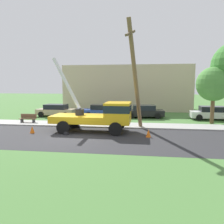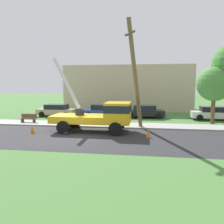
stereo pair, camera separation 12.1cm
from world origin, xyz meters
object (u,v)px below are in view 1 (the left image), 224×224
object	(u,v)px
utility_truck	(102,114)
parked_sedan_blue	(102,111)
leaning_utility_pole	(135,76)
traffic_cone_behind	(32,130)
park_bench	(28,118)
parked_sedan_white	(212,113)
parked_sedan_black	(144,111)
traffic_cone_ahead	(148,133)
roadside_tree_near	(214,84)
parked_sedan_tan	(56,110)

from	to	relation	value
utility_truck	parked_sedan_blue	bearing A→B (deg)	100.35
leaning_utility_pole	parked_sedan_blue	xyz separation A→B (m)	(-4.04, 7.45, -3.65)
traffic_cone_behind	park_bench	xyz separation A→B (m)	(-2.54, 4.10, 0.18)
parked_sedan_white	leaning_utility_pole	bearing A→B (deg)	-139.19
parked_sedan_black	parked_sedan_white	distance (m)	7.18
leaning_utility_pole	utility_truck	bearing A→B (deg)	-163.85
traffic_cone_ahead	leaning_utility_pole	bearing A→B (deg)	117.38
utility_truck	roadside_tree_near	size ratio (longest dim) A/B	1.25
parked_sedan_black	roadside_tree_near	distance (m)	7.72
leaning_utility_pole	roadside_tree_near	xyz separation A→B (m)	(7.22, 4.37, -0.61)
parked_sedan_blue	parked_sedan_white	bearing A→B (deg)	-2.74
traffic_cone_behind	parked_sedan_tan	distance (m)	9.08
park_bench	traffic_cone_ahead	bearing A→B (deg)	-20.40
parked_sedan_blue	parked_sedan_black	size ratio (longest dim) A/B	1.01
leaning_utility_pole	parked_sedan_white	distance (m)	11.13
traffic_cone_ahead	parked_sedan_blue	xyz separation A→B (m)	(-5.11, 9.50, 0.43)
parked_sedan_tan	park_bench	distance (m)	4.91
parked_sedan_black	leaning_utility_pole	bearing A→B (deg)	-96.15
parked_sedan_tan	parked_sedan_blue	bearing A→B (deg)	4.81
utility_truck	roadside_tree_near	xyz separation A→B (m)	(9.77, 5.11, 2.34)
leaning_utility_pole	roadside_tree_near	bearing A→B (deg)	31.19
traffic_cone_behind	roadside_tree_near	distance (m)	16.63
utility_truck	traffic_cone_ahead	world-z (taller)	utility_truck
leaning_utility_pole	traffic_cone_behind	world-z (taller)	leaning_utility_pole
parked_sedan_blue	roadside_tree_near	xyz separation A→B (m)	(11.26, -3.08, 3.04)
utility_truck	park_bench	bearing A→B (deg)	159.41
traffic_cone_ahead	traffic_cone_behind	world-z (taller)	same
parked_sedan_tan	parked_sedan_blue	distance (m)	5.38
traffic_cone_ahead	parked_sedan_black	distance (m)	9.46
traffic_cone_behind	roadside_tree_near	bearing A→B (deg)	22.77
roadside_tree_near	traffic_cone_behind	bearing A→B (deg)	-157.23
traffic_cone_ahead	parked_sedan_white	distance (m)	11.29
leaning_utility_pole	park_bench	world-z (taller)	leaning_utility_pole
utility_truck	parked_sedan_black	bearing A→B (deg)	67.65
traffic_cone_behind	parked_sedan_black	bearing A→B (deg)	47.40
park_bench	roadside_tree_near	xyz separation A→B (m)	(17.53, 2.19, 3.29)
utility_truck	parked_sedan_blue	world-z (taller)	utility_truck
parked_sedan_blue	utility_truck	bearing A→B (deg)	-79.65
parked_sedan_tan	park_bench	world-z (taller)	parked_sedan_tan
parked_sedan_white	park_bench	bearing A→B (deg)	-165.59
leaning_utility_pole	traffic_cone_ahead	bearing A→B (deg)	-62.62
parked_sedan_blue	park_bench	world-z (taller)	parked_sedan_blue
parked_sedan_white	traffic_cone_ahead	bearing A→B (deg)	-127.70
traffic_cone_ahead	parked_sedan_blue	size ratio (longest dim) A/B	0.12
traffic_cone_behind	parked_sedan_black	distance (m)	12.67
parked_sedan_tan	parked_sedan_blue	size ratio (longest dim) A/B	0.98
utility_truck	parked_sedan_blue	distance (m)	8.35
parked_sedan_tan	leaning_utility_pole	bearing A→B (deg)	-36.66
traffic_cone_behind	roadside_tree_near	size ratio (longest dim) A/B	0.10
roadside_tree_near	parked_sedan_black	bearing A→B (deg)	154.77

